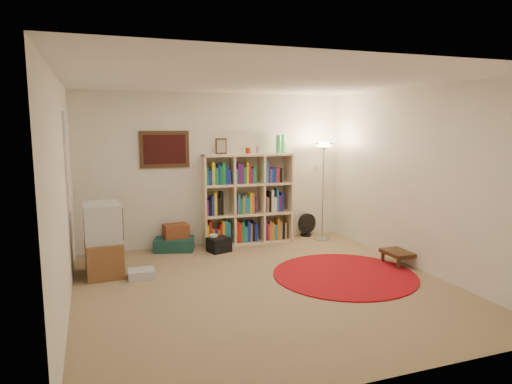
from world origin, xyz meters
TOP-DOWN VIEW (x-y plane):
  - room at (-0.05, 0.05)m, footprint 4.54×4.54m
  - bookshelf at (0.46, 2.11)m, footprint 1.53×0.51m
  - floor_lamp at (1.77, 1.84)m, footprint 0.34×0.34m
  - floor_fan at (1.63, 2.15)m, footprint 0.37×0.23m
  - tv_stand at (-1.85, 1.18)m, footprint 0.50×0.68m
  - dvd_box at (-1.40, 0.86)m, footprint 0.35×0.29m
  - suitcase at (-0.77, 2.03)m, footprint 0.70×0.55m
  - wicker_basket at (-0.73, 2.06)m, footprint 0.40×0.30m
  - duffel_bag at (-0.12, 1.71)m, footprint 0.39×0.35m
  - paper_towel at (-0.18, 1.80)m, footprint 0.14×0.14m
  - red_rug at (1.15, 0.04)m, footprint 1.91×1.91m
  - side_table at (2.16, 0.18)m, footprint 0.46×0.46m

SIDE VIEW (x-z plane):
  - red_rug at x=1.15m, z-range 0.00..0.02m
  - dvd_box at x=-1.40m, z-range 0.00..0.11m
  - suitcase at x=-0.77m, z-range 0.00..0.20m
  - duffel_bag at x=-0.12m, z-range 0.00..0.23m
  - paper_towel at x=-0.18m, z-range 0.00..0.26m
  - side_table at x=2.16m, z-range 0.07..0.28m
  - floor_fan at x=1.63m, z-range 0.00..0.41m
  - wicker_basket at x=-0.73m, z-range 0.20..0.41m
  - tv_stand at x=-1.85m, z-range -0.02..0.95m
  - bookshelf at x=0.46m, z-range -0.17..1.64m
  - room at x=-0.05m, z-range -0.01..2.53m
  - floor_lamp at x=1.77m, z-range 0.56..2.24m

